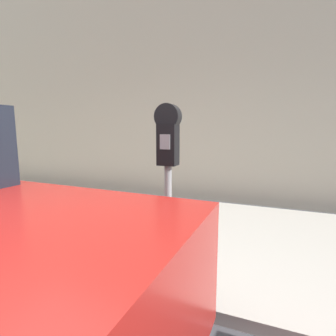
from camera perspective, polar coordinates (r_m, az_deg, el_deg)
name	(u,v)px	position (r m, az deg, el deg)	size (l,w,h in m)	color
sidewalk	(179,232)	(3.54, 2.49, -13.66)	(24.00, 2.80, 0.10)	#BCB7AD
building_facade	(216,62)	(5.32, 10.35, 21.79)	(24.00, 0.30, 5.24)	beige
parking_meter	(168,154)	(2.31, 0.00, 2.96)	(0.22, 0.14, 1.50)	gray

